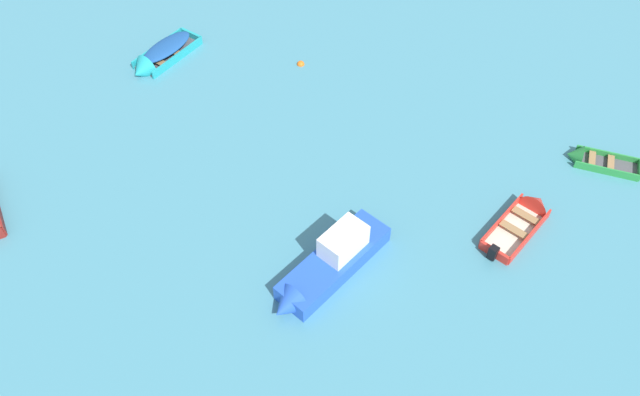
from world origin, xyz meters
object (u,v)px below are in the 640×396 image
(rowboat_red_outer_left, at_px, (526,215))
(motor_launch_blue_far_back, at_px, (328,265))
(rowboat_turquoise_outer_right, at_px, (158,58))
(rowboat_green_far_left, at_px, (588,159))
(mooring_buoy_near_foreground, at_px, (301,64))

(rowboat_red_outer_left, height_order, motor_launch_blue_far_back, motor_launch_blue_far_back)
(rowboat_turquoise_outer_right, height_order, motor_launch_blue_far_back, motor_launch_blue_far_back)
(rowboat_turquoise_outer_right, distance_m, rowboat_green_far_left, 21.42)
(rowboat_red_outer_left, bearing_deg, rowboat_green_far_left, 44.88)
(mooring_buoy_near_foreground, bearing_deg, rowboat_turquoise_outer_right, -179.45)
(rowboat_green_far_left, distance_m, rowboat_red_outer_left, 4.72)
(rowboat_green_far_left, height_order, motor_launch_blue_far_back, motor_launch_blue_far_back)
(rowboat_turquoise_outer_right, xyz_separation_m, motor_launch_blue_far_back, (8.99, -12.84, 0.23))
(rowboat_red_outer_left, bearing_deg, motor_launch_blue_far_back, -159.82)
(rowboat_green_far_left, height_order, mooring_buoy_near_foreground, rowboat_green_far_left)
(rowboat_green_far_left, xyz_separation_m, motor_launch_blue_far_back, (-11.40, -6.29, 0.40))
(motor_launch_blue_far_back, bearing_deg, rowboat_turquoise_outer_right, 124.99)
(rowboat_green_far_left, xyz_separation_m, mooring_buoy_near_foreground, (-13.06, 6.62, -0.17))
(rowboat_green_far_left, xyz_separation_m, rowboat_red_outer_left, (-3.34, -3.33, 0.03))
(rowboat_red_outer_left, bearing_deg, rowboat_turquoise_outer_right, 149.91)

